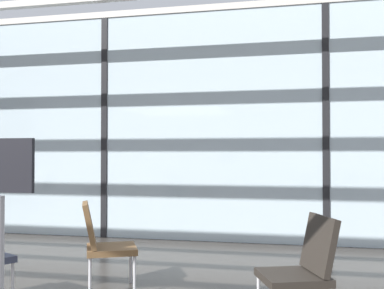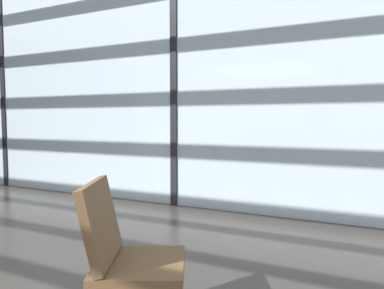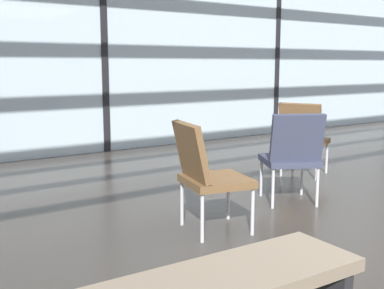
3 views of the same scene
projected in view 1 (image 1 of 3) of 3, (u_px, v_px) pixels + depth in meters
name	position (u px, v px, depth m)	size (l,w,h in m)	color
glass_curtain_wall	(105.00, 127.00, 7.77)	(14.00, 0.08, 3.60)	silver
window_mullion_1	(105.00, 127.00, 7.77)	(0.10, 0.12, 3.60)	black
window_mullion_2	(326.00, 124.00, 6.99)	(0.10, 0.12, 3.60)	black
parked_airplane	(209.00, 123.00, 13.87)	(11.35, 4.55, 4.55)	silver
lounge_chair_0	(304.00, 265.00, 3.64)	(0.66, 0.64, 0.87)	#28231E
lounge_chair_4	(102.00, 240.00, 4.68)	(0.68, 0.66, 0.87)	brown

